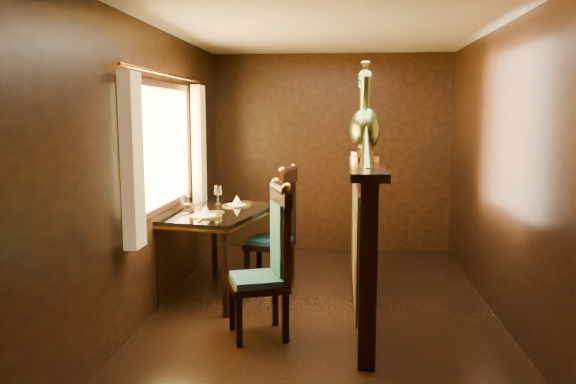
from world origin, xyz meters
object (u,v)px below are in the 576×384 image
object	(u,v)px
chair_left	(272,256)
peacock_left	(366,111)
chair_right	(281,223)
dining_table	(218,218)
peacock_right	(363,115)

from	to	relation	value
chair_left	peacock_left	xyz separation A→B (m)	(0.72, 0.36, 1.13)
chair_right	peacock_left	bearing A→B (deg)	-38.23
dining_table	chair_left	size ratio (longest dim) A/B	1.23
chair_right	peacock_left	size ratio (longest dim) A/B	1.51
peacock_right	peacock_left	bearing A→B (deg)	-90.00
chair_left	chair_right	bearing A→B (deg)	73.57
peacock_right	chair_right	bearing A→B (deg)	160.08
chair_right	peacock_left	xyz separation A→B (m)	(0.80, -0.93, 1.13)
dining_table	chair_right	xyz separation A→B (m)	(0.58, 0.27, -0.09)
chair_left	chair_right	xyz separation A→B (m)	(-0.08, 1.30, 0.00)
chair_right	peacock_right	world-z (taller)	peacock_right
chair_right	peacock_left	world-z (taller)	peacock_left
chair_left	chair_right	size ratio (longest dim) A/B	0.99
chair_left	peacock_right	xyz separation A→B (m)	(0.72, 1.01, 1.10)
chair_left	chair_right	world-z (taller)	chair_right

